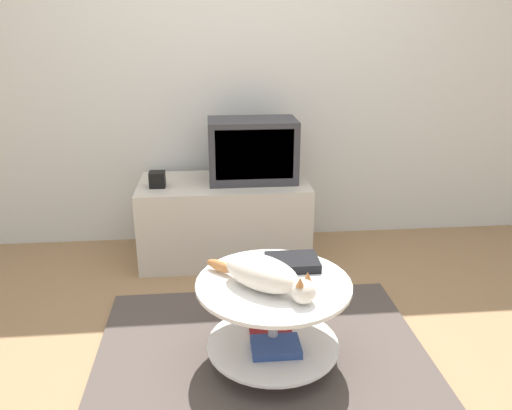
% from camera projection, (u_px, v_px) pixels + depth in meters
% --- Properties ---
extents(ground_plane, '(12.00, 12.00, 0.00)m').
position_uv_depth(ground_plane, '(265.00, 371.00, 2.27)').
color(ground_plane, '#93704C').
extents(wall_back, '(8.00, 0.05, 2.60)m').
position_uv_depth(wall_back, '(239.00, 55.00, 3.34)').
color(wall_back, silver).
rests_on(wall_back, ground_plane).
extents(rug, '(1.56, 1.43, 0.02)m').
position_uv_depth(rug, '(265.00, 369.00, 2.27)').
color(rug, '#4C423D').
rests_on(rug, ground_plane).
extents(tv_stand, '(1.10, 0.56, 0.53)m').
position_uv_depth(tv_stand, '(224.00, 219.00, 3.33)').
color(tv_stand, beige).
rests_on(tv_stand, ground_plane).
extents(tv, '(0.56, 0.33, 0.40)m').
position_uv_depth(tv, '(252.00, 150.00, 3.21)').
color(tv, '#333338').
rests_on(tv, tv_stand).
extents(speaker, '(0.10, 0.10, 0.10)m').
position_uv_depth(speaker, '(157.00, 179.00, 3.12)').
color(speaker, black).
rests_on(speaker, tv_stand).
extents(coffee_table, '(0.68, 0.68, 0.41)m').
position_uv_depth(coffee_table, '(273.00, 314.00, 2.23)').
color(coffee_table, '#B2B2B7').
rests_on(coffee_table, rug).
extents(dvd_box, '(0.24, 0.18, 0.04)m').
position_uv_depth(dvd_box, '(292.00, 262.00, 2.31)').
color(dvd_box, black).
rests_on(dvd_box, coffee_table).
extents(cat, '(0.45, 0.41, 0.14)m').
position_uv_depth(cat, '(265.00, 274.00, 2.10)').
color(cat, silver).
rests_on(cat, coffee_table).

